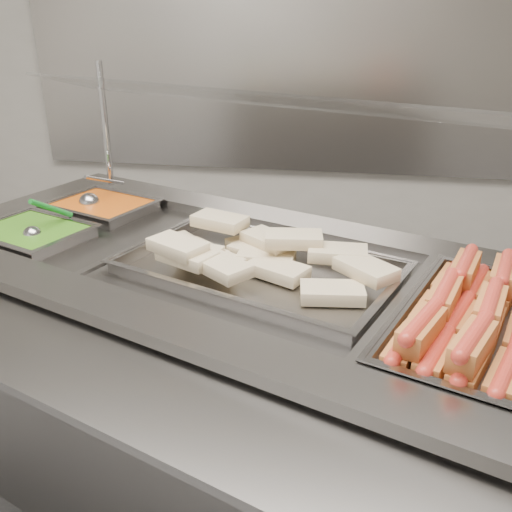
% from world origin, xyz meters
% --- Properties ---
extents(back_panel, '(3.00, 0.04, 1.20)m').
position_xyz_m(back_panel, '(0.00, 2.45, 1.20)').
color(back_panel, '#9D9893').
rests_on(back_panel, ground).
extents(steam_counter, '(2.05, 1.47, 0.90)m').
position_xyz_m(steam_counter, '(0.12, 0.42, 0.45)').
color(steam_counter, slate).
rests_on(steam_counter, ground).
extents(tray_rail, '(1.76, 0.99, 0.05)m').
position_xyz_m(tray_rail, '(-0.07, -0.05, 0.85)').
color(tray_rail, slate).
rests_on(tray_rail, steam_counter).
extents(sneeze_guard, '(1.64, 0.89, 0.44)m').
position_xyz_m(sneeze_guard, '(0.20, 0.62, 1.26)').
color(sneeze_guard, silver).
rests_on(sneeze_guard, steam_counter).
extents(pan_hotdogs, '(0.52, 0.64, 0.10)m').
position_xyz_m(pan_hotdogs, '(0.70, 0.19, 0.86)').
color(pan_hotdogs, gray).
rests_on(pan_hotdogs, steam_counter).
extents(pan_wraps, '(0.78, 0.62, 0.07)m').
position_xyz_m(pan_wraps, '(0.18, 0.40, 0.87)').
color(pan_wraps, gray).
rests_on(pan_wraps, steam_counter).
extents(pan_beans, '(0.37, 0.33, 0.10)m').
position_xyz_m(pan_beans, '(-0.42, 0.79, 0.86)').
color(pan_beans, gray).
rests_on(pan_beans, steam_counter).
extents(pan_peas, '(0.37, 0.33, 0.10)m').
position_xyz_m(pan_peas, '(-0.53, 0.53, 0.86)').
color(pan_peas, gray).
rests_on(pan_peas, steam_counter).
extents(hotdogs_in_buns, '(0.41, 0.56, 0.12)m').
position_xyz_m(hotdogs_in_buns, '(0.67, 0.20, 0.90)').
color(hotdogs_in_buns, '#B05D24').
rests_on(hotdogs_in_buns, pan_hotdogs).
extents(tortilla_wraps, '(0.67, 0.39, 0.09)m').
position_xyz_m(tortilla_wraps, '(0.14, 0.43, 0.91)').
color(tortilla_wraps, '#D1BA8C').
rests_on(tortilla_wraps, pan_wraps).
extents(ladle, '(0.10, 0.19, 0.13)m').
position_xyz_m(ladle, '(-0.46, 0.80, 0.90)').
color(ladle, '#B3B3B8').
rests_on(ladle, pan_beans).
extents(serving_spoon, '(0.09, 0.17, 0.14)m').
position_xyz_m(serving_spoon, '(-0.50, 0.51, 0.91)').
color(serving_spoon, '#B3B3B8').
rests_on(serving_spoon, pan_peas).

